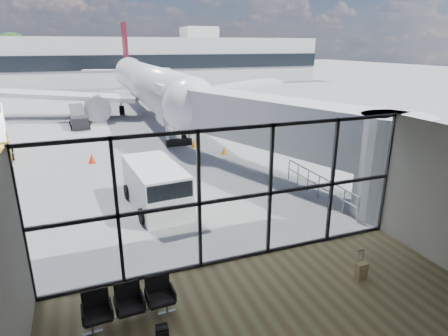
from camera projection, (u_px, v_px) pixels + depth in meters
ground at (117, 100)px, 47.95m from camera, size 220.00×220.00×0.00m
lounge_shell at (329, 266)px, 7.33m from camera, size 12.02×8.01×4.51m
glass_curtain_wall at (236, 197)px, 11.72m from camera, size 12.10×0.12×4.50m
jet_bridge at (271, 126)px, 19.49m from camera, size 8.00×16.50×4.33m
apron_railing at (319, 183)px, 17.19m from camera, size 0.06×5.46×1.11m
far_terminal at (99, 60)px, 65.94m from camera, size 80.00×12.20×11.00m
tree_5 at (14, 50)px, 69.48m from camera, size 6.27×6.27×9.03m
seating_row at (129, 301)px, 9.54m from camera, size 2.31×0.74×1.02m
backpack at (162, 334)px, 8.92m from camera, size 0.30×0.28×0.44m
suitcase at (361, 271)px, 11.29m from camera, size 0.35×0.27×0.93m
airliner at (147, 83)px, 38.87m from camera, size 32.71×37.81×9.75m
service_van at (156, 186)px, 16.11m from camera, size 2.44×4.54×1.91m
belt_loader at (79, 121)px, 32.10m from camera, size 1.72×3.92×1.77m
traffic_cone_a at (92, 158)px, 22.49m from camera, size 0.43×0.43×0.61m
traffic_cone_b at (195, 143)px, 25.92m from camera, size 0.47×0.47×0.68m
traffic_cone_c at (224, 150)px, 24.33m from camera, size 0.38×0.38×0.54m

